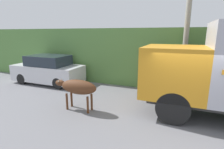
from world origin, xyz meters
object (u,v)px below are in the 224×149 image
parked_suv (48,70)px  brown_cow (78,87)px  pedestrian_on_hill (146,76)px  utility_pole (187,31)px

parked_suv → brown_cow: bearing=-37.6°
pedestrian_on_hill → utility_pole: bearing=-164.2°
utility_pole → brown_cow: bearing=-138.0°
brown_cow → utility_pole: (3.96, 3.56, 2.24)m
parked_suv → pedestrian_on_hill: bearing=2.4°
brown_cow → utility_pole: bearing=40.7°
parked_suv → utility_pole: (7.88, 0.84, 2.35)m
brown_cow → parked_suv: bearing=143.9°
parked_suv → utility_pole: utility_pole is taller
parked_suv → utility_pole: bearing=3.3°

